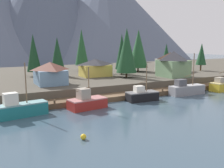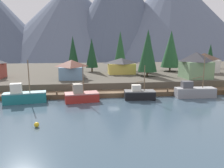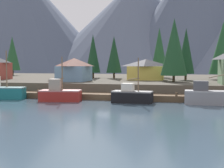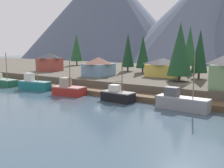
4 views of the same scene
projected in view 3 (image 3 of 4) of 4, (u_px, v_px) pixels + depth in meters
The scene contains 19 objects.
ground_plane at pixel (125, 93), 70.54m from camera, with size 400.00×400.00×1.00m, color #384C5B.
dock at pixel (106, 96), 52.95m from camera, with size 80.00×4.00×1.60m.
shoreline_bank at pixel (133, 82), 82.10m from camera, with size 400.00×56.00×2.50m, color #4C473D.
mountain_west_peak at pixel (16, 18), 204.42m from camera, with size 134.15×134.15×74.34m, color #4C566B.
mountain_central_peak at pixel (136, 26), 201.14m from camera, with size 130.06×130.06×62.39m, color slate.
mountain_east_peak at pixel (197, 11), 176.84m from camera, with size 98.98×98.98×74.41m, color #4C566B.
fishing_boat_teal at pixel (1, 92), 53.11m from camera, with size 8.20×3.49×8.43m.
fishing_boat_red at pixel (60, 94), 50.38m from camera, with size 7.00×3.99×7.33m.
fishing_boat_black at pixel (132, 96), 48.14m from camera, with size 6.48×3.23×7.10m.
fishing_boat_grey at pixel (212, 96), 45.63m from camera, with size 8.61×2.84×9.26m.
house_yellow at pixel (146, 69), 69.00m from camera, with size 8.25×5.46×4.74m.
house_blue at pixel (74, 69), 64.57m from camera, with size 6.28×7.35×4.89m.
conifer_near_left at pixel (159, 49), 82.57m from camera, with size 4.37×4.37×13.50m.
conifer_near_right at pixel (12, 53), 95.46m from camera, with size 4.81×4.81×12.27m.
conifer_mid_left at pixel (114, 54), 76.36m from camera, with size 3.92×3.92×10.64m.
conifer_mid_right at pixel (93, 53), 79.40m from camera, with size 3.83×3.83×11.42m.
conifer_back_right at pixel (186, 51), 67.53m from camera, with size 3.81×3.81×11.61m.
conifer_centre at pixel (174, 47), 61.60m from camera, with size 5.38×5.38×12.85m.
conifer_far_left at pixel (223, 48), 69.20m from camera, with size 6.17×6.17×13.22m.
Camera 3 is at (12.69, -49.17, 6.11)m, focal length 48.78 mm.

